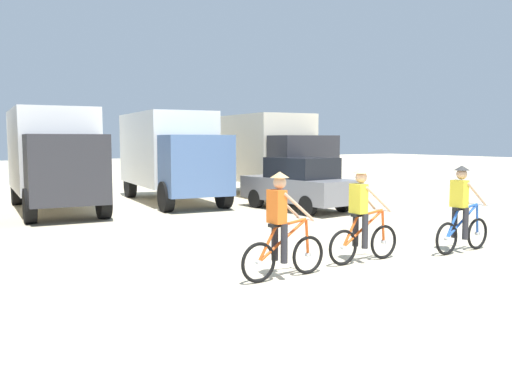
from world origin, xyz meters
The scene contains 8 objects.
ground_plane centered at (0.00, 0.00, 0.00)m, with size 120.00×120.00×0.00m, color beige.
box_truck_avon_van centered at (-2.92, 12.08, 1.87)m, with size 2.75×6.87×3.35m.
box_truck_white_box centered at (1.34, 12.40, 1.87)m, with size 2.91×6.92×3.35m.
box_truck_cream_rv centered at (5.44, 12.17, 1.87)m, with size 2.79×6.89×3.35m.
sedan_parked centered at (4.09, 7.94, 0.88)m, with size 2.23×4.37×1.76m.
cyclist_orange_shirt centered at (-1.43, 0.71, 0.85)m, with size 1.73×0.52×1.82m.
cyclist_cowboy_hat centered at (0.57, 0.95, 0.85)m, with size 1.73×0.52×1.82m.
cyclist_near_camera centered at (2.97, 0.59, 0.85)m, with size 1.73×0.52×1.82m.
Camera 1 is at (-6.45, -6.80, 2.35)m, focal length 38.18 mm.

